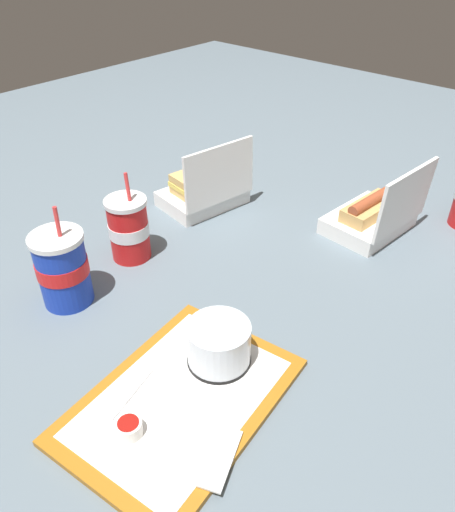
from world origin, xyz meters
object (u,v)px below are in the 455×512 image
cake_container (219,345)px  soda_cup_corner (63,268)px  food_tray (181,400)px  plastic_fork (130,393)px  soda_cup_center (129,228)px  clamshell_hotdog_corner (373,216)px  clamshell_sandwich_back (204,190)px  ketchup_cup (129,427)px

cake_container → soda_cup_corner: 0.35m
food_tray → cake_container: 0.11m
food_tray → plastic_fork: bearing=127.7°
plastic_fork → cake_container: bearing=-36.3°
cake_container → soda_cup_center: 0.39m
soda_cup_corner → plastic_fork: bearing=-105.0°
clamshell_hotdog_corner → plastic_fork: bearing=177.0°
cake_container → plastic_fork: 0.16m
food_tray → cake_container: bearing=4.6°
cake_container → soda_cup_corner: size_ratio=0.52×
soda_cup_center → food_tray: bearing=-119.1°
soda_cup_corner → clamshell_hotdog_corner: bearing=-27.0°
soda_cup_corner → soda_cup_center: (0.18, 0.03, -0.01)m
clamshell_sandwich_back → soda_cup_center: (-0.28, -0.04, 0.03)m
clamshell_hotdog_corner → clamshell_sandwich_back: bearing=114.5°
cake_container → clamshell_sandwich_back: size_ratio=0.48×
food_tray → soda_cup_corner: (0.03, 0.35, 0.07)m
clamshell_sandwich_back → soda_cup_corner: soda_cup_corner is taller
food_tray → clamshell_sandwich_back: 0.64m
ketchup_cup → clamshell_sandwich_back: 0.71m
soda_cup_corner → soda_cup_center: size_ratio=1.04×
food_tray → clamshell_sandwich_back: size_ratio=1.74×
soda_cup_center → clamshell_sandwich_back: bearing=8.2°
clamshell_hotdog_corner → soda_cup_center: size_ratio=1.08×
cake_container → clamshell_hotdog_corner: (0.57, 0.02, -0.01)m
food_tray → soda_cup_center: soda_cup_center is taller
plastic_fork → soda_cup_corner: soda_cup_corner is taller
clamshell_hotdog_corner → clamshell_sandwich_back: size_ratio=0.96×
cake_container → ketchup_cup: size_ratio=2.76×
soda_cup_corner → soda_cup_center: soda_cup_corner is taller
cake_container → clamshell_hotdog_corner: size_ratio=0.50×
clamshell_sandwich_back → ketchup_cup: bearing=-145.0°
clamshell_hotdog_corner → soda_cup_center: (-0.46, 0.35, 0.03)m
food_tray → clamshell_sandwich_back: (0.49, 0.42, 0.04)m
plastic_fork → clamshell_sandwich_back: (0.54, 0.35, 0.03)m
ketchup_cup → soda_cup_center: size_ratio=0.20×
plastic_fork → soda_cup_center: soda_cup_center is taller
clamshell_sandwich_back → soda_cup_center: soda_cup_center is taller
food_tray → clamshell_hotdog_corner: 0.67m
plastic_fork → soda_cup_corner: (0.08, 0.29, 0.06)m
food_tray → soda_cup_corner: 0.36m
ketchup_cup → soda_cup_corner: 0.37m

